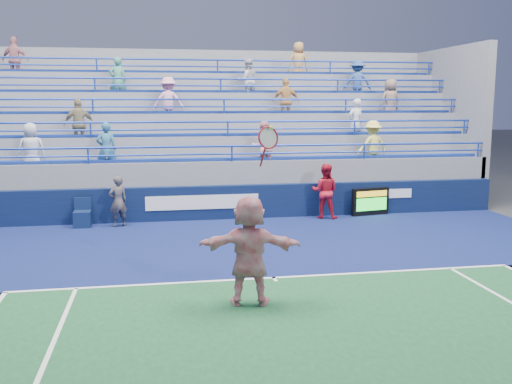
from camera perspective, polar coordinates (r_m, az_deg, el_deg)
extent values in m
plane|color=#333538|center=(12.41, 1.79, -8.66)|extent=(120.00, 120.00, 0.00)
cube|color=#101950|center=(14.48, 0.00, -6.03)|extent=(18.00, 8.40, 0.02)
cube|color=white|center=(12.40, 1.79, -8.56)|extent=(11.00, 0.10, 0.01)
cube|color=white|center=(12.31, 1.89, -8.70)|extent=(0.08, 0.30, 0.01)
cube|color=#091434|center=(18.51, -2.31, -1.00)|extent=(18.00, 0.30, 1.10)
cube|color=white|center=(18.24, -5.36, -1.02)|extent=(3.60, 0.02, 0.45)
cube|color=white|center=(19.71, 12.91, -0.17)|extent=(1.80, 0.02, 0.30)
cube|color=slate|center=(21.40, -3.38, 0.35)|extent=(18.00, 5.60, 1.10)
cube|color=slate|center=(21.35, -3.39, 1.35)|extent=(18.00, 5.60, 1.85)
cube|color=#163398|center=(18.92, -2.58, 3.34)|extent=(17.40, 0.45, 0.10)
cylinder|color=#1F3DAA|center=(18.48, -2.43, 4.61)|extent=(18.00, 0.07, 0.07)
cube|color=slate|center=(21.80, -3.55, 2.49)|extent=(18.00, 4.60, 2.60)
cube|color=#163398|center=(19.85, -2.98, 5.77)|extent=(17.40, 0.45, 0.10)
cylinder|color=#1F3DAA|center=(19.43, -2.84, 7.03)|extent=(18.00, 0.07, 0.07)
cube|color=slate|center=(22.25, -3.70, 3.60)|extent=(18.00, 3.60, 3.35)
cube|color=#163398|center=(20.81, -3.34, 7.99)|extent=(17.40, 0.45, 0.10)
cylinder|color=#1F3DAA|center=(20.41, -3.21, 9.23)|extent=(18.00, 0.07, 0.07)
cube|color=slate|center=(22.71, -3.85, 4.66)|extent=(18.00, 2.60, 4.10)
cube|color=#163398|center=(21.81, -3.67, 10.00)|extent=(17.40, 0.45, 0.10)
cylinder|color=#1F3DAA|center=(21.42, -3.56, 11.22)|extent=(18.00, 0.07, 0.07)
cube|color=slate|center=(23.19, -4.00, 5.67)|extent=(18.00, 1.60, 4.85)
cube|color=#163398|center=(22.83, -3.97, 11.83)|extent=(17.40, 0.45, 0.10)
cylinder|color=#1F3DAA|center=(22.46, -3.87, 13.03)|extent=(18.00, 0.07, 0.07)
imported|color=#BBBBC1|center=(19.11, -21.54, 3.92)|extent=(0.92, 0.70, 1.70)
imported|color=pink|center=(19.06, 0.70, 4.54)|extent=(0.85, 0.68, 1.70)
imported|color=#F39DC2|center=(20.67, -8.74, 8.94)|extent=(1.15, 0.72, 1.70)
imported|color=#846958|center=(22.48, 13.28, 8.81)|extent=(0.92, 0.70, 1.70)
imported|color=#2B6483|center=(18.79, -14.74, 4.18)|extent=(0.66, 0.47, 1.70)
imported|color=#2E4F8A|center=(23.06, 10.09, 10.77)|extent=(1.20, 0.84, 1.70)
imported|color=#C98287|center=(23.26, -22.94, 12.05)|extent=(1.06, 0.63, 1.70)
imported|color=#FFEE63|center=(20.13, 11.56, 4.59)|extent=(1.20, 0.82, 1.70)
imported|color=silver|center=(20.93, 9.92, 6.86)|extent=(0.71, 0.58, 1.70)
imported|color=tan|center=(21.21, 3.03, 9.03)|extent=(1.00, 0.43, 1.70)
imported|color=tan|center=(23.43, 4.26, 12.69)|extent=(0.85, 0.58, 1.70)
imported|color=#429171|center=(21.72, -13.65, 10.78)|extent=(0.66, 0.46, 1.70)
imported|color=#8C7F5D|center=(19.84, -17.25, 6.48)|extent=(1.07, 0.66, 1.70)
imported|color=silver|center=(21.96, -0.87, 11.00)|extent=(0.93, 0.78, 1.70)
cube|color=black|center=(19.41, 11.36, -0.96)|extent=(1.35, 0.39, 0.93)
cube|color=gold|center=(19.29, 11.48, -0.19)|extent=(1.14, 0.02, 0.19)
cube|color=#19E533|center=(19.34, 11.45, -1.21)|extent=(1.14, 0.02, 0.42)
cube|color=#0D1C40|center=(18.05, -16.96, -2.62)|extent=(0.50, 0.50, 0.50)
cube|color=#0D1C40|center=(18.19, -16.94, -1.11)|extent=(0.50, 0.06, 0.39)
imported|color=white|center=(10.62, -0.67, -5.86)|extent=(2.01, 0.96, 2.08)
torus|color=maroon|center=(10.34, 1.23, 5.45)|extent=(0.43, 0.24, 0.42)
cylinder|color=maroon|center=(10.35, 0.68, 3.53)|extent=(0.09, 0.24, 0.38)
sphere|color=#B7D230|center=(10.30, 1.56, 6.44)|extent=(0.07, 0.07, 0.07)
imported|color=#121833|center=(17.73, -13.63, -0.93)|extent=(0.67, 0.58, 1.56)
imported|color=red|center=(18.62, 6.90, 0.08)|extent=(1.07, 0.97, 1.79)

